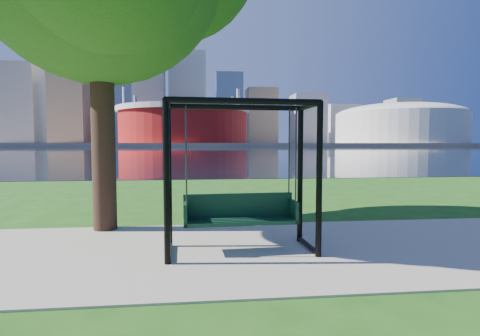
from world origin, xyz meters
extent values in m
plane|color=#1E5114|center=(0.00, 0.00, 0.00)|extent=(900.00, 900.00, 0.00)
cube|color=#9E937F|center=(0.00, -0.50, 0.01)|extent=(120.00, 4.00, 0.03)
cube|color=black|center=(0.00, 102.00, 0.01)|extent=(900.00, 180.00, 0.02)
cube|color=#937F60|center=(0.00, 306.00, 1.00)|extent=(900.00, 228.00, 2.00)
cylinder|color=maroon|center=(-10.00, 235.00, 13.00)|extent=(80.00, 80.00, 22.00)
cylinder|color=silver|center=(-10.00, 235.00, 22.50)|extent=(83.00, 83.00, 3.00)
cylinder|color=silver|center=(22.91, 254.00, 18.00)|extent=(2.00, 2.00, 32.00)
cylinder|color=silver|center=(-42.91, 254.00, 18.00)|extent=(2.00, 2.00, 32.00)
cylinder|color=silver|center=(-42.91, 216.00, 18.00)|extent=(2.00, 2.00, 32.00)
cylinder|color=silver|center=(22.91, 216.00, 18.00)|extent=(2.00, 2.00, 32.00)
cylinder|color=beige|center=(135.00, 235.00, 12.00)|extent=(84.00, 84.00, 20.00)
ellipsoid|color=beige|center=(135.00, 235.00, 21.00)|extent=(84.00, 84.00, 15.12)
cube|color=gray|center=(-140.00, 310.00, 33.00)|extent=(28.00, 28.00, 62.00)
cube|color=#998466|center=(-100.00, 300.00, 46.00)|extent=(26.00, 26.00, 88.00)
cube|color=slate|center=(-70.00, 325.00, 49.50)|extent=(30.00, 24.00, 95.00)
cube|color=gray|center=(-40.00, 305.00, 38.00)|extent=(24.00, 24.00, 72.00)
cube|color=silver|center=(-10.00, 335.00, 42.00)|extent=(32.00, 28.00, 80.00)
cube|color=slate|center=(25.00, 310.00, 31.00)|extent=(22.00, 22.00, 58.00)
cube|color=#998466|center=(55.00, 325.00, 26.00)|extent=(26.00, 26.00, 48.00)
cube|color=gray|center=(95.00, 315.00, 23.00)|extent=(28.00, 24.00, 42.00)
cube|color=silver|center=(135.00, 340.00, 20.00)|extent=(30.00, 26.00, 36.00)
cube|color=gray|center=(185.00, 320.00, 22.00)|extent=(24.00, 24.00, 40.00)
cube|color=#998466|center=(225.00, 335.00, 18.00)|extent=(26.00, 26.00, 32.00)
sphere|color=#998466|center=(-100.00, 300.00, 93.50)|extent=(10.00, 10.00, 10.00)
cylinder|color=black|center=(-1.09, -1.13, 1.22)|extent=(0.10, 0.10, 2.44)
cylinder|color=black|center=(1.24, -1.03, 1.22)|extent=(0.10, 0.10, 2.44)
cylinder|color=black|center=(-1.13, -0.17, 1.22)|extent=(0.10, 0.10, 2.44)
cylinder|color=black|center=(1.20, -0.07, 1.22)|extent=(0.10, 0.10, 2.44)
cylinder|color=black|center=(0.08, -1.08, 2.44)|extent=(2.33, 0.19, 0.10)
cylinder|color=black|center=(0.04, -0.12, 2.44)|extent=(2.33, 0.19, 0.10)
cylinder|color=black|center=(-1.11, -0.65, 2.44)|extent=(0.14, 0.96, 0.10)
cylinder|color=black|center=(-1.11, -0.65, 0.08)|extent=(0.12, 0.96, 0.08)
cylinder|color=black|center=(1.22, -0.55, 2.44)|extent=(0.14, 0.96, 0.10)
cylinder|color=black|center=(1.22, -0.55, 0.08)|extent=(0.12, 0.96, 0.08)
cube|color=black|center=(0.06, -0.60, 0.53)|extent=(1.87, 0.56, 0.06)
cube|color=black|center=(0.05, -0.39, 0.76)|extent=(1.86, 0.13, 0.40)
cube|color=black|center=(-0.84, -0.64, 0.68)|extent=(0.07, 0.48, 0.36)
cube|color=black|center=(0.95, -0.56, 0.68)|extent=(0.07, 0.48, 0.36)
cylinder|color=#343439|center=(-0.81, -0.83, 1.62)|extent=(0.03, 0.03, 1.54)
cylinder|color=#343439|center=(0.94, -0.76, 1.62)|extent=(0.03, 0.03, 1.54)
cylinder|color=#343439|center=(-0.83, -0.44, 1.62)|extent=(0.03, 0.03, 1.54)
cylinder|color=#343439|center=(0.92, -0.37, 1.62)|extent=(0.03, 0.03, 1.54)
cylinder|color=black|center=(-2.56, 1.30, 2.36)|extent=(0.47, 0.47, 4.72)
camera|label=1|loc=(-0.62, -6.64, 1.81)|focal=28.00mm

